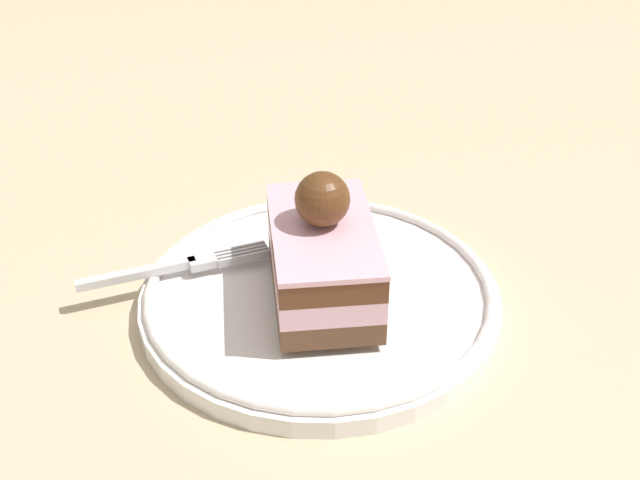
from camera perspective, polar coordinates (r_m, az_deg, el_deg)
ground_plane at (r=0.45m, az=1.69°, el=-7.10°), size 2.40×2.40×0.00m
dessert_plate at (r=0.47m, az=0.00°, el=-3.83°), size 0.20×0.20×0.02m
cake_slice at (r=0.45m, az=0.20°, el=-0.96°), size 0.11×0.09×0.07m
fork at (r=0.49m, az=-9.60°, el=-1.86°), size 0.08×0.09×0.00m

